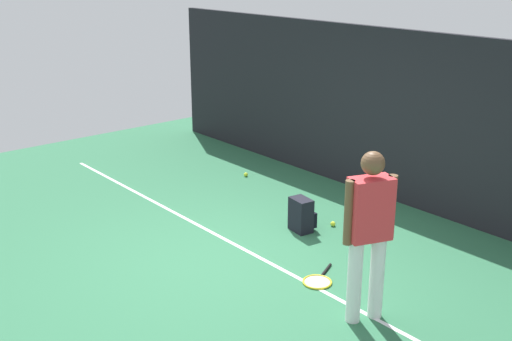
% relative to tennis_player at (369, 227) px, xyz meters
% --- Properties ---
extents(ground_plane, '(12.00, 12.00, 0.00)m').
position_rel_tennis_player_xyz_m(ground_plane, '(-1.86, -0.20, -0.97)').
color(ground_plane, '#2D6B47').
extents(back_fence, '(10.00, 0.10, 2.43)m').
position_rel_tennis_player_xyz_m(back_fence, '(-1.86, 2.80, 0.25)').
color(back_fence, black).
rests_on(back_fence, ground).
extents(court_line, '(9.00, 0.05, 0.00)m').
position_rel_tennis_player_xyz_m(court_line, '(-1.86, 0.08, -0.96)').
color(court_line, white).
rests_on(court_line, ground).
extents(tennis_player, '(0.35, 0.50, 1.70)m').
position_rel_tennis_player_xyz_m(tennis_player, '(0.00, 0.00, 0.00)').
color(tennis_player, white).
rests_on(tennis_player, ground).
extents(tennis_racket, '(0.43, 0.63, 0.03)m').
position_rel_tennis_player_xyz_m(tennis_racket, '(-0.80, 0.19, -0.95)').
color(tennis_racket, black).
rests_on(tennis_racket, ground).
extents(backpack, '(0.33, 0.32, 0.44)m').
position_rel_tennis_player_xyz_m(backpack, '(-1.89, 1.00, -0.76)').
color(backpack, black).
rests_on(backpack, ground).
extents(tennis_ball_near_player, '(0.07, 0.07, 0.07)m').
position_rel_tennis_player_xyz_m(tennis_ball_near_player, '(-1.72, 1.41, -0.93)').
color(tennis_ball_near_player, '#CCE033').
rests_on(tennis_ball_near_player, ground).
extents(tennis_ball_by_fence, '(0.07, 0.07, 0.07)m').
position_rel_tennis_player_xyz_m(tennis_ball_by_fence, '(-1.47, 2.05, -0.93)').
color(tennis_ball_by_fence, '#CCE033').
rests_on(tennis_ball_by_fence, ground).
extents(tennis_ball_mid_court, '(0.07, 0.07, 0.07)m').
position_rel_tennis_player_xyz_m(tennis_ball_mid_court, '(-1.09, 1.19, -0.93)').
color(tennis_ball_mid_court, '#CCE033').
rests_on(tennis_ball_mid_court, ground).
extents(tennis_ball_far_left, '(0.07, 0.07, 0.07)m').
position_rel_tennis_player_xyz_m(tennis_ball_far_left, '(-3.99, 1.80, -0.93)').
color(tennis_ball_far_left, '#CCE033').
rests_on(tennis_ball_far_left, ground).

